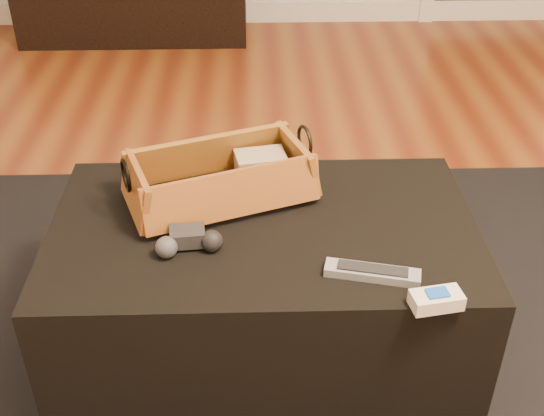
{
  "coord_description": "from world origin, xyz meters",
  "views": [
    {
      "loc": [
        -0.19,
        -1.31,
        1.35
      ],
      "look_at": [
        -0.15,
        -0.02,
        0.49
      ],
      "focal_mm": 45.0,
      "sensor_mm": 36.0,
      "label": 1
    }
  ],
  "objects_px": {
    "ottoman": "(264,293)",
    "game_controller": "(189,241)",
    "wicker_basket": "(220,180)",
    "tv_remote": "(214,194)",
    "silver_remote": "(372,272)",
    "cream_gadget": "(436,300)"
  },
  "relations": [
    {
      "from": "ottoman",
      "to": "game_controller",
      "type": "height_order",
      "value": "game_controller"
    },
    {
      "from": "wicker_basket",
      "to": "game_controller",
      "type": "bearing_deg",
      "value": -107.12
    },
    {
      "from": "tv_remote",
      "to": "game_controller",
      "type": "relative_size",
      "value": 1.52
    },
    {
      "from": "ottoman",
      "to": "silver_remote",
      "type": "xyz_separation_m",
      "value": [
        0.23,
        -0.2,
        0.22
      ]
    },
    {
      "from": "wicker_basket",
      "to": "cream_gadget",
      "type": "xyz_separation_m",
      "value": [
        0.44,
        -0.41,
        -0.04
      ]
    },
    {
      "from": "wicker_basket",
      "to": "cream_gadget",
      "type": "distance_m",
      "value": 0.6
    },
    {
      "from": "silver_remote",
      "to": "cream_gadget",
      "type": "height_order",
      "value": "cream_gadget"
    },
    {
      "from": "tv_remote",
      "to": "wicker_basket",
      "type": "distance_m",
      "value": 0.04
    },
    {
      "from": "tv_remote",
      "to": "game_controller",
      "type": "bearing_deg",
      "value": -131.05
    },
    {
      "from": "game_controller",
      "to": "cream_gadget",
      "type": "distance_m",
      "value": 0.54
    },
    {
      "from": "game_controller",
      "to": "silver_remote",
      "type": "distance_m",
      "value": 0.41
    },
    {
      "from": "game_controller",
      "to": "cream_gadget",
      "type": "relative_size",
      "value": 1.43
    },
    {
      "from": "silver_remote",
      "to": "game_controller",
      "type": "bearing_deg",
      "value": 165.2
    },
    {
      "from": "wicker_basket",
      "to": "silver_remote",
      "type": "relative_size",
      "value": 2.43
    },
    {
      "from": "ottoman",
      "to": "silver_remote",
      "type": "distance_m",
      "value": 0.37
    },
    {
      "from": "tv_remote",
      "to": "ottoman",
      "type": "bearing_deg",
      "value": -64.11
    },
    {
      "from": "wicker_basket",
      "to": "silver_remote",
      "type": "bearing_deg",
      "value": -43.42
    },
    {
      "from": "ottoman",
      "to": "wicker_basket",
      "type": "bearing_deg",
      "value": 131.61
    },
    {
      "from": "ottoman",
      "to": "cream_gadget",
      "type": "height_order",
      "value": "cream_gadget"
    },
    {
      "from": "game_controller",
      "to": "silver_remote",
      "type": "bearing_deg",
      "value": -14.8
    },
    {
      "from": "game_controller",
      "to": "silver_remote",
      "type": "xyz_separation_m",
      "value": [
        0.39,
        -0.1,
        -0.01
      ]
    },
    {
      "from": "tv_remote",
      "to": "wicker_basket",
      "type": "xyz_separation_m",
      "value": [
        0.02,
        0.02,
        0.02
      ]
    }
  ]
}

